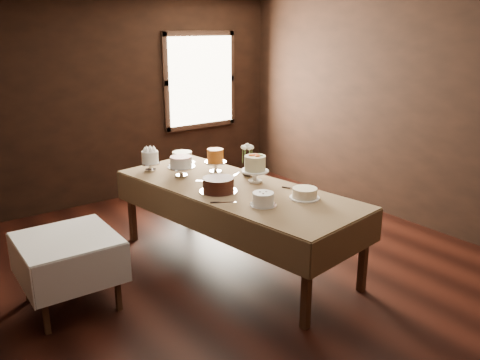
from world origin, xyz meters
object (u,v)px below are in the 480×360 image
cake_chocolate (218,185)px  cake_server_b (297,189)px  cake_server_e (228,202)px  cake_speckled (182,158)px  cake_server_c (203,181)px  flower_vase (247,170)px  side_table (67,245)px  cake_swirl (263,200)px  cake_lattice (181,167)px  cake_flowers (255,170)px  cake_cream (305,194)px  cake_meringue (150,161)px  cake_server_a (265,192)px  cake_caramel (215,162)px  cake_server_d (236,174)px  display_table (235,193)px

cake_chocolate → cake_server_b: (0.67, -0.42, -0.07)m
cake_server_b → cake_server_e: same height
cake_speckled → cake_server_c: (-0.19, -0.75, -0.06)m
cake_speckled → flower_vase: size_ratio=2.28×
side_table → cake_swirl: size_ratio=3.01×
cake_lattice → cake_server_c: cake_lattice is taller
cake_server_c → cake_flowers: bearing=-171.6°
cake_speckled → cake_cream: bearing=-80.7°
cake_speckled → cake_server_e: cake_speckled is taller
side_table → cake_meringue: size_ratio=3.44×
cake_meringue → cake_server_c: 0.74m
cake_flowers → cake_swirl: 0.74m
cake_flowers → cake_server_e: 0.71m
cake_server_a → cake_swirl: bearing=-150.7°
cake_chocolate → cake_flowers: size_ratio=1.47×
cake_speckled → flower_vase: 0.92m
cake_caramel → cake_server_d: 0.27m
side_table → cake_server_d: size_ratio=3.41×
cake_lattice → cake_speckled: bearing=58.5°
side_table → cake_server_a: 1.90m
cake_swirl → cake_server_e: cake_swirl is taller
cake_chocolate → cake_server_b: size_ratio=1.79×
cake_server_a → cake_server_d: same height
side_table → cake_server_b: cake_server_b is taller
cake_chocolate → cake_server_d: size_ratio=1.79×
cake_server_d → cake_server_c: bearing=149.3°
cake_chocolate → flower_vase: bearing=25.1°
cake_server_a → cake_server_b: same height
cake_lattice → cake_cream: cake_lattice is taller
cake_lattice → cake_caramel: (0.38, -0.09, 0.02)m
flower_vase → cake_lattice: bearing=144.6°
cake_cream → cake_server_e: size_ratio=1.34×
cake_caramel → flower_vase: cake_caramel is taller
cake_caramel → cake_server_e: 1.01m
cake_server_c → cake_server_d: (0.43, -0.01, 0.00)m
cake_server_b → cake_meringue: bearing=-177.8°
cake_swirl → cake_server_e: bearing=128.1°
cake_lattice → cake_flowers: (0.52, -0.63, 0.03)m
cake_chocolate → cake_server_d: cake_chocolate is taller
display_table → cake_cream: size_ratio=8.85×
cake_lattice → display_table: bearing=-69.8°
cake_speckled → cake_server_e: bearing=-104.0°
cake_speckled → cake_server_a: size_ratio=1.34×
cake_server_c → cake_lattice: bearing=-25.2°
display_table → cake_swirl: cake_swirl is taller
cake_caramel → cake_lattice: bearing=166.4°
cake_meringue → cake_caramel: cake_caramel is taller
cake_swirl → cake_server_e: size_ratio=1.13×
cake_lattice → cake_server_a: 1.05m
display_table → cake_lattice: cake_lattice is taller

